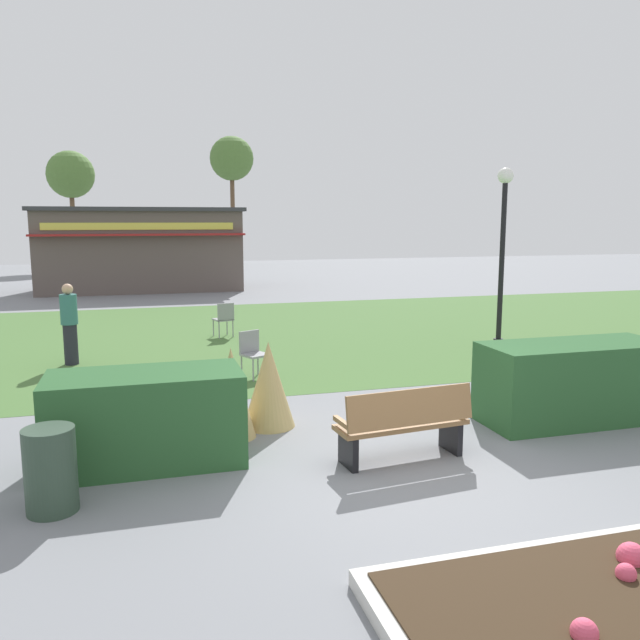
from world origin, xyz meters
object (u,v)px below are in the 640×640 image
trash_bin (51,470)px  cafe_chair_east (224,317)px  cafe_chair_west (253,350)px  person_strolling (70,324)px  lamppost_mid (503,236)px  park_bench (404,424)px  tree_left_bg (232,160)px  tree_right_bg (71,175)px  food_kiosk (141,249)px  parked_car_west_slot (110,264)px

trash_bin → cafe_chair_east: bearing=72.4°
cafe_chair_west → person_strolling: size_ratio=0.53×
person_strolling → lamppost_mid: bearing=21.3°
lamppost_mid → cafe_chair_east: (-6.09, 3.01, -2.09)m
lamppost_mid → cafe_chair_west: bearing=-167.8°
park_bench → person_strolling: person_strolling is taller
cafe_chair_east → tree_left_bg: (3.88, 25.53, 6.26)m
lamppost_mid → tree_right_bg: bearing=112.7°
trash_bin → cafe_chair_east: same height
tree_left_bg → food_kiosk: bearing=-113.6°
cafe_chair_west → tree_left_bg: (3.90, 29.86, 6.26)m
park_bench → person_strolling: size_ratio=1.03×
person_strolling → tree_left_bg: size_ratio=0.20×
lamppost_mid → person_strolling: (-9.55, 0.77, -1.76)m
park_bench → food_kiosk: (-3.03, 21.20, 1.28)m
park_bench → tree_right_bg: bearing=101.3°
tree_left_bg → lamppost_mid: bearing=-85.6°
parked_car_west_slot → tree_left_bg: 11.37m
cafe_chair_east → food_kiosk: bearing=99.2°
tree_left_bg → cafe_chair_east: bearing=-98.6°
cafe_chair_west → tree_right_bg: 30.75m
tree_left_bg → park_bench: bearing=-94.6°
park_bench → lamppost_mid: 8.14m
cafe_chair_east → tree_left_bg: 26.57m
cafe_chair_east → tree_right_bg: size_ratio=0.13×
lamppost_mid → cafe_chair_east: bearing=153.7°
lamppost_mid → tree_left_bg: size_ratio=0.50×
trash_bin → food_kiosk: bearing=87.3°
cafe_chair_west → cafe_chair_east: bearing=89.8°
park_bench → parked_car_west_slot: 28.98m
lamppost_mid → tree_left_bg: bearing=94.4°
person_strolling → tree_right_bg: tree_right_bg is taller
cafe_chair_west → trash_bin: bearing=-120.5°
food_kiosk → parked_car_west_slot: (-1.62, 7.40, -1.11)m
park_bench → cafe_chair_west: (-1.09, 4.72, 0.05)m
tree_left_bg → tree_right_bg: bearing=-179.4°
person_strolling → parked_car_west_slot: size_ratio=0.40×
park_bench → cafe_chair_west: size_ratio=1.96×
cafe_chair_west → tree_left_bg: 30.76m
tree_left_bg → tree_right_bg: (-9.72, -0.10, -1.17)m
cafe_chair_east → person_strolling: bearing=-147.1°
trash_bin → parked_car_west_slot: 28.92m
park_bench → cafe_chair_east: bearing=96.7°
food_kiosk → cafe_chair_east: bearing=-80.8°
lamppost_mid → tree_right_bg: size_ratio=0.59×
trash_bin → tree_right_bg: bearing=94.7°
park_bench → parked_car_west_slot: size_ratio=0.41×
lamppost_mid → parked_car_west_slot: 24.63m
tree_right_bg → lamppost_mid: bearing=-67.3°
parked_car_west_slot → tree_right_bg: tree_right_bg is taller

